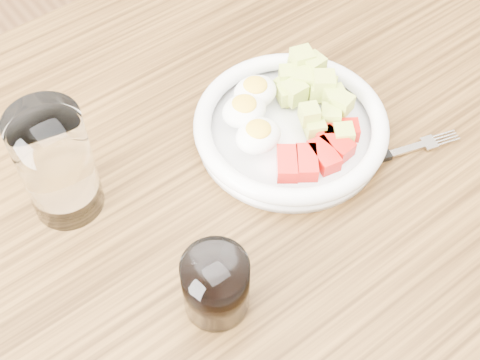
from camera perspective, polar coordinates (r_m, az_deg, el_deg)
name	(u,v)px	position (r m, az deg, el deg)	size (l,w,h in m)	color
dining_table	(251,239)	(0.89, 0.91, -5.06)	(1.50, 0.90, 0.77)	brown
bowl	(290,122)	(0.85, 4.28, 4.93)	(0.25, 0.25, 0.06)	white
fork	(376,159)	(0.85, 11.56, 1.80)	(0.18, 0.07, 0.01)	black
water_glass	(56,164)	(0.77, -15.39, 1.30)	(0.08, 0.08, 0.15)	white
coffee_glass	(216,286)	(0.70, -2.08, -8.99)	(0.07, 0.07, 0.08)	white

